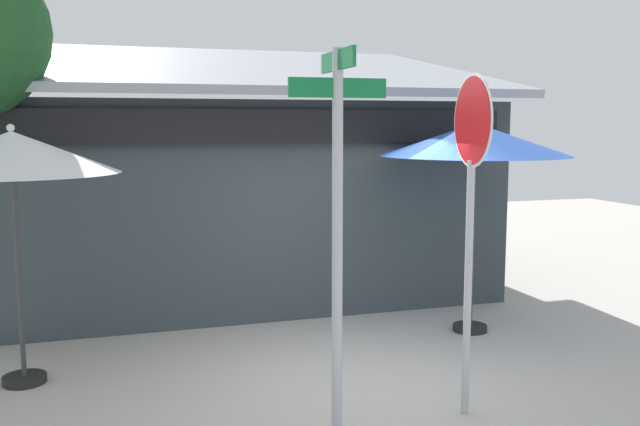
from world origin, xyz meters
TOP-DOWN VIEW (x-y plane):
  - ground_plane at (0.00, 0.00)m, footprint 28.00×28.00m
  - cafe_building at (-0.56, 4.56)m, footprint 7.74×5.46m
  - street_sign_post at (-0.84, -1.38)m, footprint 0.83×0.89m
  - stop_sign at (0.45, -1.31)m, footprint 0.12×0.83m
  - patio_umbrella_ivory_left at (-3.53, 0.77)m, footprint 2.11×2.11m
  - patio_umbrella_royal_blue_center at (1.82, 1.01)m, footprint 2.40×2.40m

SIDE VIEW (x-z plane):
  - ground_plane at x=0.00m, z-range -0.10..0.00m
  - cafe_building at x=-0.56m, z-range -0.46..3.65m
  - street_sign_post at x=-0.84m, z-range 0.34..3.63m
  - stop_sign at x=0.45m, z-range 0.64..3.76m
  - patio_umbrella_ivory_left at x=-3.53m, z-range 1.03..3.71m
  - patio_umbrella_royal_blue_center at x=1.82m, z-range 1.08..3.83m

